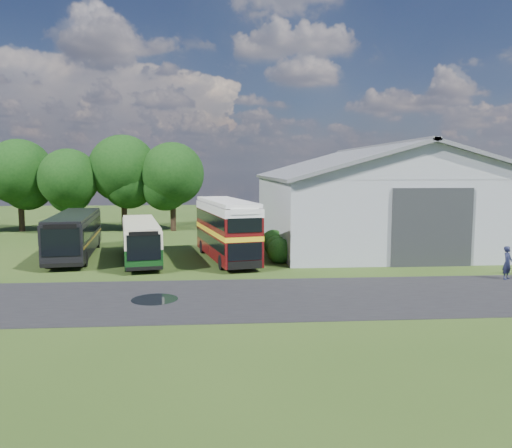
{
  "coord_description": "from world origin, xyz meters",
  "views": [
    {
      "loc": [
        1.58,
        -26.4,
        6.17
      ],
      "look_at": [
        4.15,
        8.0,
        2.36
      ],
      "focal_mm": 35.0,
      "sensor_mm": 36.0,
      "label": 1
    }
  ],
  "objects": [
    {
      "name": "visitor_a",
      "position": [
        17.66,
        -0.06,
        0.94
      ],
      "size": [
        0.82,
        0.76,
        1.87
      ],
      "primitive_type": "imported",
      "rotation": [
        0.0,
        0.0,
        0.63
      ],
      "color": "black",
      "rests_on": "ground"
    },
    {
      "name": "bus_maroon_double",
      "position": [
        2.07,
        7.22,
        2.05
      ],
      "size": [
        4.42,
        9.83,
        4.1
      ],
      "rotation": [
        0.0,
        0.0,
        0.22
      ],
      "color": "black",
      "rests_on": "ground"
    },
    {
      "name": "shrub_mid",
      "position": [
        5.6,
        8.0,
        0.0
      ],
      "size": [
        1.6,
        1.6,
        1.6
      ],
      "primitive_type": "sphere",
      "color": "#194714",
      "rests_on": "ground"
    },
    {
      "name": "tree_left_a",
      "position": [
        -18.0,
        24.5,
        5.87
      ],
      "size": [
        6.46,
        6.46,
        9.12
      ],
      "color": "black",
      "rests_on": "ground"
    },
    {
      "name": "tree_right_a",
      "position": [
        -3.0,
        23.8,
        5.69
      ],
      "size": [
        6.26,
        6.26,
        8.83
      ],
      "color": "black",
      "rests_on": "ground"
    },
    {
      "name": "storage_shed",
      "position": [
        15.0,
        15.98,
        4.17
      ],
      "size": [
        18.8,
        24.8,
        8.15
      ],
      "color": "gray",
      "rests_on": "ground"
    },
    {
      "name": "shrub_back",
      "position": [
        5.6,
        10.0,
        0.0
      ],
      "size": [
        1.8,
        1.8,
        1.8
      ],
      "primitive_type": "sphere",
      "color": "#194714",
      "rests_on": "ground"
    },
    {
      "name": "bus_green_single",
      "position": [
        -3.72,
        7.4,
        1.43
      ],
      "size": [
        4.09,
        10.0,
        2.69
      ],
      "rotation": [
        0.0,
        0.0,
        0.19
      ],
      "color": "black",
      "rests_on": "ground"
    },
    {
      "name": "ground",
      "position": [
        0.0,
        0.0,
        0.0
      ],
      "size": [
        120.0,
        120.0,
        0.0
      ],
      "primitive_type": "plane",
      "color": "#243B12",
      "rests_on": "ground"
    },
    {
      "name": "shrub_front",
      "position": [
        5.6,
        6.0,
        0.0
      ],
      "size": [
        1.7,
        1.7,
        1.7
      ],
      "primitive_type": "sphere",
      "color": "#194714",
      "rests_on": "ground"
    },
    {
      "name": "puddle",
      "position": [
        -1.5,
        -3.0,
        0.0
      ],
      "size": [
        2.2,
        2.2,
        0.01
      ],
      "primitive_type": "cylinder",
      "color": "black",
      "rests_on": "ground"
    },
    {
      "name": "tree_mid",
      "position": [
        -8.0,
        24.8,
        6.18
      ],
      "size": [
        6.8,
        6.8,
        9.6
      ],
      "color": "black",
      "rests_on": "ground"
    },
    {
      "name": "asphalt_road",
      "position": [
        3.0,
        -3.0,
        0.0
      ],
      "size": [
        60.0,
        8.0,
        0.02
      ],
      "primitive_type": "cube",
      "color": "black",
      "rests_on": "ground"
    },
    {
      "name": "bus_dark_single",
      "position": [
        -8.57,
        9.2,
        1.62
      ],
      "size": [
        3.99,
        11.3,
        3.05
      ],
      "rotation": [
        0.0,
        0.0,
        0.13
      ],
      "color": "black",
      "rests_on": "ground"
    },
    {
      "name": "tree_left_b",
      "position": [
        -13.0,
        23.5,
        5.25
      ],
      "size": [
        5.78,
        5.78,
        8.16
      ],
      "color": "black",
      "rests_on": "ground"
    }
  ]
}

